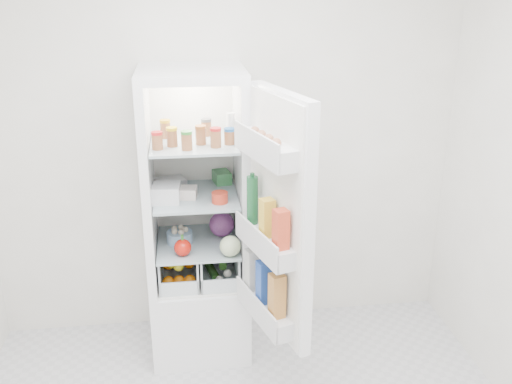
{
  "coord_description": "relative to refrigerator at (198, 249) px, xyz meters",
  "views": [
    {
      "loc": [
        -0.25,
        -2.0,
        2.28
      ],
      "look_at": [
        0.13,
        0.95,
        1.15
      ],
      "focal_mm": 40.0,
      "sensor_mm": 36.0,
      "label": 1
    }
  ],
  "objects": [
    {
      "name": "citrus_pile",
      "position": [
        -0.13,
        -0.1,
        -0.08
      ],
      "size": [
        0.2,
        0.31,
        0.16
      ],
      "color": "orange",
      "rests_on": "refrigerator"
    },
    {
      "name": "fridge_door",
      "position": [
        0.39,
        -0.62,
        0.43
      ],
      "size": [
        0.32,
        0.59,
        1.3
      ],
      "rotation": [
        0.0,
        0.0,
        1.87
      ],
      "color": "white",
      "rests_on": "refrigerator"
    },
    {
      "name": "crisper_left",
      "position": [
        -0.12,
        -0.06,
        -0.06
      ],
      "size": [
        0.23,
        0.46,
        0.22
      ],
      "primitive_type": null,
      "color": "silver",
      "rests_on": "refrigerator"
    },
    {
      "name": "squeeze_bottle",
      "position": [
        0.21,
        -0.08,
        0.8
      ],
      "size": [
        0.06,
        0.06,
        0.16
      ],
      "primitive_type": "cylinder",
      "rotation": [
        0.0,
        0.0,
        -0.24
      ],
      "color": "white",
      "rests_on": "shelf_top"
    },
    {
      "name": "red_cabbage",
      "position": [
        0.15,
        0.01,
        0.16
      ],
      "size": [
        0.16,
        0.16,
        0.16
      ],
      "primitive_type": "sphere",
      "color": "#591E58",
      "rests_on": "shelf_low"
    },
    {
      "name": "shelf_mid",
      "position": [
        -0.0,
        -0.06,
        0.38
      ],
      "size": [
        0.49,
        0.53,
        0.02
      ],
      "primitive_type": "cube",
      "color": "#9DB1B8",
      "rests_on": "refrigerator"
    },
    {
      "name": "mushroom_bowl",
      "position": [
        -0.11,
        -0.06,
        0.12
      ],
      "size": [
        0.16,
        0.16,
        0.07
      ],
      "primitive_type": "cylinder",
      "rotation": [
        0.0,
        0.0,
        0.03
      ],
      "color": "#93B9DC",
      "rests_on": "shelf_low"
    },
    {
      "name": "condiment_jars",
      "position": [
        -0.01,
        -0.12,
        0.76
      ],
      "size": [
        0.46,
        0.34,
        0.08
      ],
      "color": "#B21919",
      "rests_on": "shelf_top"
    },
    {
      "name": "bell_pepper",
      "position": [
        -0.09,
        -0.23,
        0.13
      ],
      "size": [
        0.1,
        0.1,
        0.1
      ],
      "primitive_type": "sphere",
      "color": "red",
      "rests_on": "shelf_low"
    },
    {
      "name": "salad_bag",
      "position": [
        0.18,
        -0.27,
        0.14
      ],
      "size": [
        0.12,
        0.12,
        0.12
      ],
      "primitive_type": "sphere",
      "color": "beige",
      "rests_on": "shelf_low"
    },
    {
      "name": "shelf_low",
      "position": [
        -0.0,
        -0.06,
        0.07
      ],
      "size": [
        0.49,
        0.53,
        0.01
      ],
      "primitive_type": "cube",
      "color": "#9DB1B8",
      "rests_on": "refrigerator"
    },
    {
      "name": "crisper_right",
      "position": [
        0.12,
        -0.06,
        -0.06
      ],
      "size": [
        0.23,
        0.46,
        0.22
      ],
      "primitive_type": null,
      "color": "silver",
      "rests_on": "refrigerator"
    },
    {
      "name": "tub_cream",
      "position": [
        -0.05,
        -0.1,
        0.42
      ],
      "size": [
        0.12,
        0.12,
        0.06
      ],
      "primitive_type": "cube",
      "rotation": [
        0.0,
        0.0,
        -0.14
      ],
      "color": "silver",
      "rests_on": "shelf_mid"
    },
    {
      "name": "tin_red",
      "position": [
        0.13,
        -0.2,
        0.42
      ],
      "size": [
        0.12,
        0.12,
        0.06
      ],
      "primitive_type": "cylinder",
      "rotation": [
        0.0,
        0.0,
        -0.38
      ],
      "color": "red",
      "rests_on": "shelf_mid"
    },
    {
      "name": "room_walls",
      "position": [
        0.2,
        -1.25,
        0.93
      ],
      "size": [
        3.02,
        3.02,
        2.61
      ],
      "color": "silver",
      "rests_on": "ground"
    },
    {
      "name": "shelf_top",
      "position": [
        -0.0,
        -0.06,
        0.71
      ],
      "size": [
        0.49,
        0.53,
        0.02
      ],
      "primitive_type": "cube",
      "color": "#9DB1B8",
      "rests_on": "refrigerator"
    },
    {
      "name": "tub_green",
      "position": [
        0.17,
        0.13,
        0.43
      ],
      "size": [
        0.12,
        0.15,
        0.08
      ],
      "primitive_type": "cube",
      "rotation": [
        0.0,
        0.0,
        0.2
      ],
      "color": "#3E8A4D",
      "rests_on": "shelf_mid"
    },
    {
      "name": "foil_tray",
      "position": [
        -0.15,
        0.12,
        0.41
      ],
      "size": [
        0.21,
        0.18,
        0.04
      ],
      "primitive_type": "cube",
      "rotation": [
        0.0,
        0.0,
        0.32
      ],
      "color": "#BABABF",
      "rests_on": "shelf_mid"
    },
    {
      "name": "refrigerator",
      "position": [
        0.0,
        0.0,
        0.0
      ],
      "size": [
        0.6,
        0.6,
        1.8
      ],
      "color": "white",
      "rests_on": "ground"
    },
    {
      "name": "veg_pile",
      "position": [
        0.13,
        -0.06,
        -0.1
      ],
      "size": [
        0.16,
        0.3,
        0.1
      ],
      "color": "#254E1A",
      "rests_on": "refrigerator"
    },
    {
      "name": "tub_white",
      "position": [
        -0.17,
        -0.14,
        0.44
      ],
      "size": [
        0.17,
        0.17,
        0.1
      ],
      "primitive_type": "cube",
      "rotation": [
        0.0,
        0.0,
        -0.08
      ],
      "color": "silver",
      "rests_on": "shelf_mid"
    }
  ]
}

